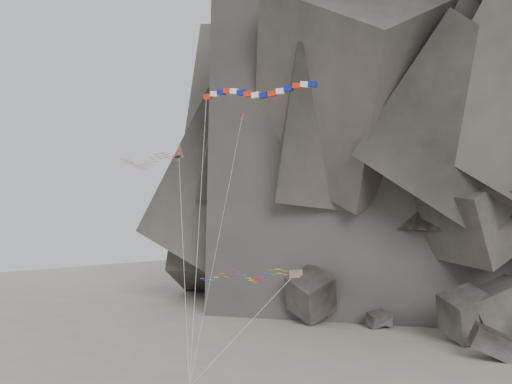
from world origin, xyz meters
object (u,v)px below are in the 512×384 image
Objects in this scene: banner_kite at (257,93)px; parafoil_kite at (243,275)px; delta_kite at (146,161)px; pennant_kite at (228,188)px.

banner_kite is 16.85m from parafoil_kite.
delta_kite is 15.65m from banner_kite.
delta_kite is 1.77× the size of parafoil_kite.
delta_kite is 0.88× the size of pennant_kite.
banner_kite reaches higher than parafoil_kite.
banner_kite is (14.69, 0.26, 5.40)m from delta_kite.
delta_kite is 16.73m from parafoil_kite.
pennant_kite reaches higher than parafoil_kite.
banner_kite is at bearing 1.35° from delta_kite.
banner_kite is 1.07× the size of pennant_kite.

